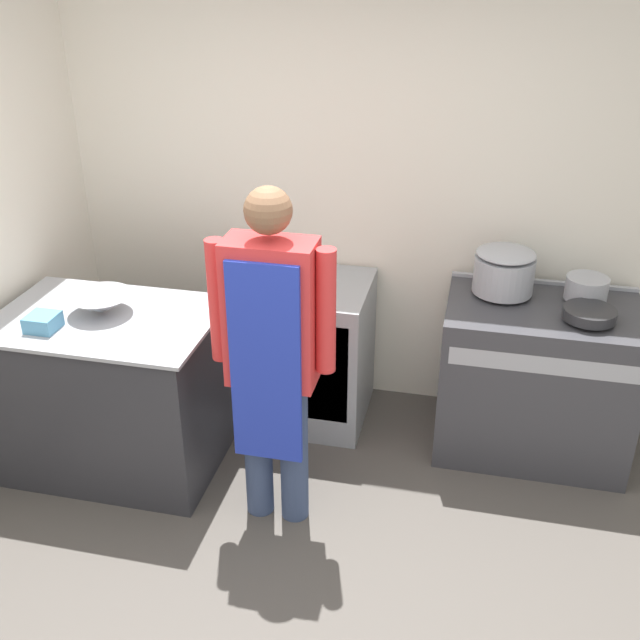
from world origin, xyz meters
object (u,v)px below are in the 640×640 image
at_px(sauce_pot, 587,288).
at_px(plastic_tub, 43,322).
at_px(saute_pan, 589,314).
at_px(fridge_unit, 309,351).
at_px(mixing_bowl, 101,304).
at_px(person_cook, 272,346).
at_px(stock_pot, 504,270).
at_px(stove, 535,379).

bearing_deg(sauce_pot, plastic_tub, -160.16).
xyz_separation_m(plastic_tub, saute_pan, (2.67, 0.72, -0.01)).
bearing_deg(fridge_unit, mixing_bowl, -145.85).
bearing_deg(plastic_tub, fridge_unit, 37.61).
bearing_deg(saute_pan, sauce_pot, 90.00).
xyz_separation_m(fridge_unit, plastic_tub, (-1.15, -0.89, 0.51)).
relative_size(person_cook, plastic_tub, 11.75).
height_order(fridge_unit, person_cook, person_cook).
xyz_separation_m(stock_pot, sauce_pot, (0.44, -0.00, -0.06)).
distance_m(fridge_unit, sauce_pot, 1.61).
bearing_deg(person_cook, sauce_pot, 34.45).
distance_m(plastic_tub, stock_pot, 2.43).
bearing_deg(sauce_pot, stove, -149.73).
relative_size(person_cook, sauce_pot, 7.69).
bearing_deg(plastic_tub, saute_pan, 15.18).
height_order(person_cook, saute_pan, person_cook).
bearing_deg(plastic_tub, stock_pot, 23.37).
xyz_separation_m(mixing_bowl, saute_pan, (2.48, 0.49, -0.02)).
relative_size(fridge_unit, person_cook, 0.50).
bearing_deg(person_cook, mixing_bowl, 164.43).
height_order(person_cook, sauce_pot, person_cook).
height_order(stock_pot, saute_pan, stock_pot).
height_order(fridge_unit, saute_pan, saute_pan).
bearing_deg(stove, mixing_bowl, -165.06).
xyz_separation_m(stove, mixing_bowl, (-2.27, -0.61, 0.51)).
distance_m(mixing_bowl, plastic_tub, 0.31).
xyz_separation_m(stove, saute_pan, (0.21, -0.12, 0.49)).
bearing_deg(saute_pan, stock_pot, 151.45).
distance_m(fridge_unit, saute_pan, 1.61).
relative_size(mixing_bowl, sauce_pot, 1.48).
bearing_deg(mixing_bowl, sauce_pot, 16.35).
bearing_deg(sauce_pot, saute_pan, -90.00).
distance_m(plastic_tub, sauce_pot, 2.84).
bearing_deg(person_cook, stove, 35.10).
bearing_deg(mixing_bowl, fridge_unit, 34.15).
relative_size(stove, saute_pan, 3.83).
bearing_deg(stock_pot, saute_pan, -28.55).
distance_m(stove, mixing_bowl, 2.40).
bearing_deg(fridge_unit, plastic_tub, -142.39).
xyz_separation_m(person_cook, mixing_bowl, (-1.01, 0.28, -0.02)).
distance_m(person_cook, saute_pan, 1.66).
distance_m(person_cook, stock_pot, 1.44).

